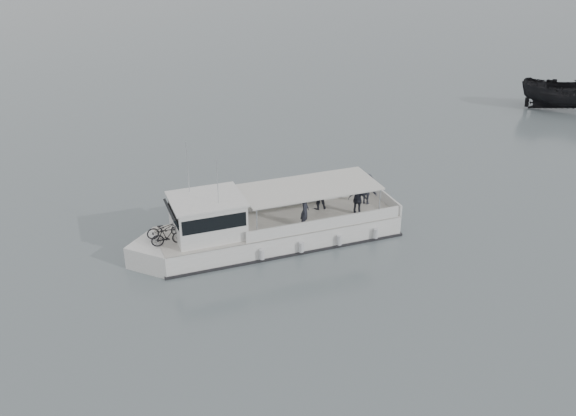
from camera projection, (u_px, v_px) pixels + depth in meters
ground at (269, 273)px, 27.58m from camera, size 1400.00×1400.00×0.00m
tour_boat at (256, 229)px, 29.37m from camera, size 12.73×5.99×5.35m
dark_motorboat at (566, 94)px, 48.04m from camera, size 6.04×6.52×2.50m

